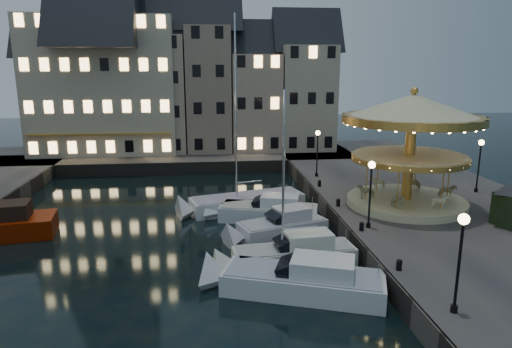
{
  "coord_description": "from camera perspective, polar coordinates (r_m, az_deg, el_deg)",
  "views": [
    {
      "loc": [
        -2.53,
        -24.67,
        10.96
      ],
      "look_at": [
        1.0,
        8.0,
        3.2
      ],
      "focal_mm": 32.0,
      "sensor_mm": 36.0,
      "label": 1
    }
  ],
  "objects": [
    {
      "name": "bollard_a",
      "position": [
        23.62,
        17.46,
        -10.7
      ],
      "size": [
        0.3,
        0.3,
        0.57
      ],
      "color": "black",
      "rests_on": "quay_east"
    },
    {
      "name": "townhouse_nb",
      "position": [
        55.94,
        -18.32,
        9.88
      ],
      "size": [
        6.16,
        8.0,
        13.8
      ],
      "color": "gray",
      "rests_on": "quay_north"
    },
    {
      "name": "bollard_b",
      "position": [
        28.36,
        13.07,
        -6.34
      ],
      "size": [
        0.3,
        0.3,
        0.57
      ],
      "color": "black",
      "rests_on": "quay_east"
    },
    {
      "name": "carousel",
      "position": [
        33.22,
        18.88,
        5.35
      ],
      "size": [
        9.51,
        9.51,
        8.32
      ],
      "color": "beige",
      "rests_on": "quay_east"
    },
    {
      "name": "townhouse_nf",
      "position": [
        55.99,
        6.09,
        10.47
      ],
      "size": [
        6.82,
        8.0,
        13.8
      ],
      "color": "#B4A98D",
      "rests_on": "quay_north"
    },
    {
      "name": "bollard_d",
      "position": [
        37.99,
        7.94,
        -1.1
      ],
      "size": [
        0.3,
        0.3,
        0.57
      ],
      "color": "black",
      "rests_on": "quay_east"
    },
    {
      "name": "streetlamp_c",
      "position": [
        40.95,
        7.68,
        3.41
      ],
      "size": [
        0.44,
        0.44,
        4.17
      ],
      "color": "black",
      "rests_on": "quay_east"
    },
    {
      "name": "quaywall_e",
      "position": [
        33.46,
        8.95,
        -4.83
      ],
      "size": [
        0.15,
        44.0,
        1.3
      ],
      "primitive_type": "cube",
      "color": "#47423A",
      "rests_on": "ground"
    },
    {
      "name": "bollard_c",
      "position": [
        32.88,
        10.24,
        -3.47
      ],
      "size": [
        0.3,
        0.3,
        0.57
      ],
      "color": "black",
      "rests_on": "quay_east"
    },
    {
      "name": "streetlamp_a",
      "position": [
        19.71,
        24.2,
        -8.57
      ],
      "size": [
        0.44,
        0.44,
        4.17
      ],
      "color": "black",
      "rests_on": "quay_east"
    },
    {
      "name": "ground",
      "position": [
        27.11,
        -0.29,
        -10.55
      ],
      "size": [
        160.0,
        160.0,
        0.0
      ],
      "primitive_type": "plane",
      "color": "black",
      "rests_on": "ground"
    },
    {
      "name": "townhouse_na",
      "position": [
        57.33,
        -23.68,
        9.0
      ],
      "size": [
        5.5,
        8.0,
        12.8
      ],
      "color": "tan",
      "rests_on": "quay_north"
    },
    {
      "name": "townhouse_nc",
      "position": [
        54.99,
        -12.08,
        10.72
      ],
      "size": [
        6.82,
        8.0,
        14.8
      ],
      "color": "tan",
      "rests_on": "quay_north"
    },
    {
      "name": "quay_east",
      "position": [
        36.33,
        21.26,
        -4.13
      ],
      "size": [
        16.0,
        56.0,
        1.3
      ],
      "primitive_type": "cube",
      "color": "#474442",
      "rests_on": "ground"
    },
    {
      "name": "streetlamp_b",
      "position": [
        28.32,
        14.14,
        -1.32
      ],
      "size": [
        0.44,
        0.44,
        4.17
      ],
      "color": "black",
      "rests_on": "quay_east"
    },
    {
      "name": "motorboat_d",
      "position": [
        30.02,
        2.6,
        -6.84
      ],
      "size": [
        6.82,
        4.19,
        2.15
      ],
      "color": "silver",
      "rests_on": "ground"
    },
    {
      "name": "motorboat_f",
      "position": [
        35.68,
        -1.98,
        -3.72
      ],
      "size": [
        9.91,
        5.07,
        13.22
      ],
      "color": "silver",
      "rests_on": "ground"
    },
    {
      "name": "motorboat_e",
      "position": [
        33.35,
        0.86,
        -4.74
      ],
      "size": [
        8.12,
        4.27,
        2.15
      ],
      "color": "silver",
      "rests_on": "ground"
    },
    {
      "name": "quay_north",
      "position": [
        53.95,
        -11.88,
        1.98
      ],
      "size": [
        44.0,
        12.0,
        1.3
      ],
      "primitive_type": "cube",
      "color": "#474442",
      "rests_on": "ground"
    },
    {
      "name": "streetlamp_d",
      "position": [
        39.47,
        26.17,
        1.78
      ],
      "size": [
        0.44,
        0.44,
        4.17
      ],
      "color": "black",
      "rests_on": "quay_east"
    },
    {
      "name": "motorboat_c",
      "position": [
        25.89,
        3.89,
        -10.15
      ],
      "size": [
        7.92,
        2.72,
        10.46
      ],
      "color": "silver",
      "rests_on": "ground"
    },
    {
      "name": "hotel_corner",
      "position": [
        55.87,
        -18.39,
        11.42
      ],
      "size": [
        17.6,
        9.0,
        16.8
      ],
      "color": "beige",
      "rests_on": "quay_north"
    },
    {
      "name": "townhouse_nd",
      "position": [
        54.7,
        -5.99,
        11.45
      ],
      "size": [
        5.5,
        8.0,
        15.8
      ],
      "color": "gray",
      "rests_on": "quay_north"
    },
    {
      "name": "townhouse_ne",
      "position": [
        55.06,
        -0.19,
        9.97
      ],
      "size": [
        6.16,
        8.0,
        12.8
      ],
      "color": "tan",
      "rests_on": "quay_north"
    },
    {
      "name": "quaywall_n",
      "position": [
        47.92,
        -10.17,
        0.65
      ],
      "size": [
        48.0,
        0.15,
        1.3
      ],
      "primitive_type": "cube",
      "color": "#47423A",
      "rests_on": "ground"
    },
    {
      "name": "motorboat_b",
      "position": [
        23.21,
        4.88,
        -13.15
      ],
      "size": [
        8.88,
        5.28,
        2.15
      ],
      "color": "silver",
      "rests_on": "ground"
    }
  ]
}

